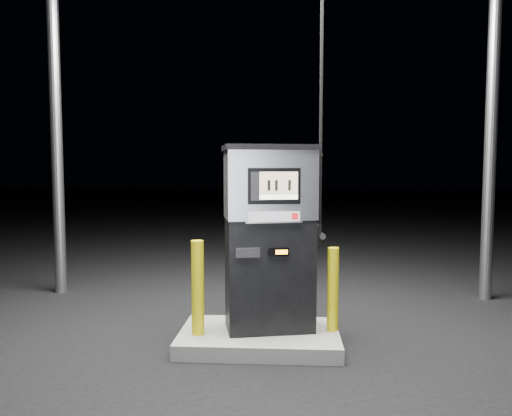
{
  "coord_description": "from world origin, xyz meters",
  "views": [
    {
      "loc": [
        0.28,
        -4.93,
        1.79
      ],
      "look_at": [
        -0.03,
        0.0,
        1.4
      ],
      "focal_mm": 35.0,
      "sensor_mm": 36.0,
      "label": 1
    }
  ],
  "objects": [
    {
      "name": "ground",
      "position": [
        0.0,
        0.0,
        0.0
      ],
      "size": [
        80.0,
        80.0,
        0.0
      ],
      "primitive_type": "plane",
      "color": "black",
      "rests_on": "ground"
    },
    {
      "name": "pump_island",
      "position": [
        0.0,
        0.0,
        0.07
      ],
      "size": [
        1.6,
        1.0,
        0.15
      ],
      "primitive_type": "cube",
      "color": "#5E5E59",
      "rests_on": "ground"
    },
    {
      "name": "fuel_dispenser",
      "position": [
        0.1,
        0.08,
        1.11
      ],
      "size": [
        1.08,
        0.73,
        3.88
      ],
      "rotation": [
        0.0,
        0.0,
        0.21
      ],
      "color": "black",
      "rests_on": "pump_island"
    },
    {
      "name": "bollard_left",
      "position": [
        -0.6,
        -0.14,
        0.62
      ],
      "size": [
        0.16,
        0.16,
        0.94
      ],
      "primitive_type": "cylinder",
      "rotation": [
        0.0,
        0.0,
        -0.32
      ],
      "color": "#CCBA0B",
      "rests_on": "pump_island"
    },
    {
      "name": "bollard_right",
      "position": [
        0.74,
        0.06,
        0.57
      ],
      "size": [
        0.15,
        0.15,
        0.85
      ],
      "primitive_type": "cylinder",
      "rotation": [
        0.0,
        0.0,
        0.36
      ],
      "color": "#CCBA0B",
      "rests_on": "pump_island"
    }
  ]
}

